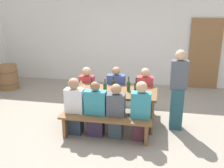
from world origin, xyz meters
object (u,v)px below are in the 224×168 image
seated_guest_near_3 (141,112)px  seated_guest_far_0 (87,90)px  wine_glass_1 (139,93)px  wine_glass_0 (81,82)px  standing_host (178,91)px  seated_guest_near_1 (96,111)px  seated_guest_far_2 (145,93)px  seated_guest_near_2 (116,112)px  wine_glass_2 (77,84)px  wine_bottle_3 (92,87)px  seated_guest_far_1 (116,92)px  wine_bottle_2 (136,88)px  bench_far (118,97)px  bench_near (105,123)px  wine_barrel (8,77)px  wine_bottle_1 (113,86)px  wine_bottle_4 (105,88)px  wine_bottle_0 (129,86)px  seated_guest_near_0 (75,107)px  wooden_door (204,54)px  tasting_table (112,94)px

seated_guest_near_3 → seated_guest_far_0: size_ratio=1.06×
wine_glass_1 → seated_guest_near_3: size_ratio=0.15×
wine_glass_1 → seated_guest_far_0: size_ratio=0.16×
wine_glass_0 → standing_host: standing_host is taller
seated_guest_near_1 → seated_guest_far_2: seated_guest_far_2 is taller
seated_guest_near_1 → seated_guest_near_2: (0.40, -0.00, 0.00)m
standing_host → wine_glass_2: bearing=0.7°
wine_bottle_3 → seated_guest_far_1: (0.38, 0.72, -0.34)m
wine_bottle_2 → bench_far: bearing=121.3°
bench_near → bench_far: size_ratio=1.00×
wine_barrel → seated_guest_far_1: bearing=-18.5°
seated_guest_near_3 → bench_near: bearing=102.9°
wine_bottle_1 → wine_bottle_2: wine_bottle_2 is taller
wine_bottle_4 → seated_guest_far_0: (-0.60, 0.72, -0.33)m
wine_bottle_0 → wine_bottle_1: size_ratio=0.90×
wine_glass_2 → bench_far: bearing=41.7°
seated_guest_near_0 → wine_bottle_4: bearing=-53.2°
bench_near → wine_bottle_1: wine_bottle_1 is taller
wine_bottle_1 → wine_bottle_2: bearing=-7.2°
wooden_door → bench_far: bearing=-135.3°
wooden_door → seated_guest_far_0: wooden_door is taller
bench_far → seated_guest_near_1: bearing=-99.8°
wine_bottle_2 → wine_glass_0: wine_bottle_2 is taller
seated_guest_near_0 → standing_host: size_ratio=0.70×
wine_bottle_1 → wine_bottle_3: 0.44m
wine_bottle_1 → seated_guest_near_0: bearing=-145.3°
bench_near → seated_guest_far_0: (-0.71, 1.26, 0.18)m
wooden_door → wine_bottle_2: bearing=-119.3°
wine_bottle_1 → standing_host: 1.31m
tasting_table → wine_barrel: (-3.56, 1.75, -0.30)m
wine_bottle_0 → wine_barrel: 4.28m
wine_bottle_4 → wine_glass_2: (-0.66, 0.18, -0.02)m
seated_guest_near_1 → wine_bottle_0: bearing=-42.6°
wine_glass_0 → wine_glass_2: bearing=-130.0°
wooden_door → bench_far: (-2.25, -2.23, -0.70)m
wine_bottle_1 → wine_bottle_2: size_ratio=0.97×
wine_bottle_1 → wine_bottle_2: (0.47, -0.06, 0.00)m
wooden_door → seated_guest_near_0: size_ratio=1.82×
wine_bottle_0 → seated_guest_near_1: bearing=-132.6°
wooden_door → bench_near: 4.33m
seated_guest_near_2 → seated_guest_near_0: bearing=90.0°
wine_bottle_2 → seated_guest_far_0: wine_bottle_2 is taller
seated_guest_near_0 → wine_glass_1: bearing=-80.0°
bench_far → wine_glass_2: size_ratio=12.76×
wine_glass_0 → wine_bottle_3: bearing=-39.7°
wine_bottle_4 → seated_guest_near_1: bearing=-104.9°
wine_bottle_4 → wine_glass_1: bearing=-14.0°
wine_glass_1 → seated_guest_near_2: 0.58m
wine_bottle_0 → standing_host: size_ratio=0.19×
wine_glass_2 → seated_guest_far_1: size_ratio=0.12×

